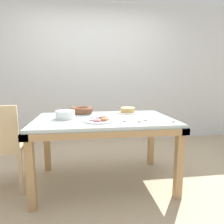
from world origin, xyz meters
The scene contains 12 objects.
ground_plane centered at (0.00, 0.00, 0.00)m, with size 12.00×12.00×0.00m, color tan.
wall_back centered at (0.00, 1.71, 1.30)m, with size 8.00×0.10×2.60m, color silver.
dining_table centered at (0.00, 0.00, 0.67)m, with size 1.53×0.95×0.76m.
chair centered at (-1.08, -0.05, 0.52)m, with size 0.47×0.47×0.94m.
cake_chocolate_round centered at (0.34, 0.29, 0.79)m, with size 0.28×0.28×0.07m.
cake_golden_bundt centered at (-0.25, 0.29, 0.81)m, with size 0.29×0.29×0.09m.
pastry_platter centered at (-0.07, -0.17, 0.78)m, with size 0.31×0.31×0.04m.
plate_stack centered at (-0.42, 0.02, 0.81)m, with size 0.21×0.21×0.09m.
tealight_right_edge centered at (0.19, -0.24, 0.77)m, with size 0.04×0.04×0.04m.
tealight_centre centered at (0.41, -0.21, 0.77)m, with size 0.04×0.04×0.04m.
tealight_near_cakes centered at (0.33, -0.27, 0.77)m, with size 0.04×0.04×0.04m.
tealight_left_edge centered at (0.67, -0.32, 0.77)m, with size 0.04×0.04×0.04m.
Camera 1 is at (-0.22, -2.17, 1.18)m, focal length 32.00 mm.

